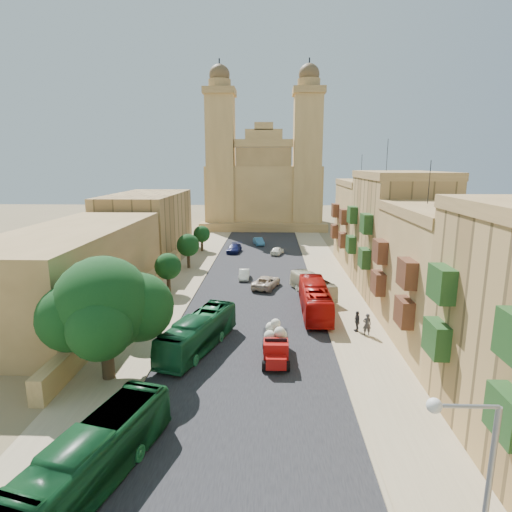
# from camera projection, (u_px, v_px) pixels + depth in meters

# --- Properties ---
(ground) EXTENTS (260.00, 260.00, 0.00)m
(ground) POSITION_uv_depth(u_px,v_px,m) (240.00, 413.00, 25.66)
(ground) COLOR brown
(road_surface) EXTENTS (14.00, 140.00, 0.01)m
(road_surface) POSITION_uv_depth(u_px,v_px,m) (257.00, 280.00, 54.95)
(road_surface) COLOR black
(road_surface) RESTS_ON ground
(sidewalk_east) EXTENTS (5.00, 140.00, 0.01)m
(sidewalk_east) POSITION_uv_depth(u_px,v_px,m) (331.00, 280.00, 54.62)
(sidewalk_east) COLOR tan
(sidewalk_east) RESTS_ON ground
(sidewalk_west) EXTENTS (5.00, 140.00, 0.01)m
(sidewalk_west) POSITION_uv_depth(u_px,v_px,m) (184.00, 279.00, 55.29)
(sidewalk_west) COLOR tan
(sidewalk_west) RESTS_ON ground
(kerb_east) EXTENTS (0.25, 140.00, 0.12)m
(kerb_east) POSITION_uv_depth(u_px,v_px,m) (312.00, 280.00, 54.69)
(kerb_east) COLOR tan
(kerb_east) RESTS_ON ground
(kerb_west) EXTENTS (0.25, 140.00, 0.12)m
(kerb_west) POSITION_uv_depth(u_px,v_px,m) (203.00, 279.00, 55.19)
(kerb_west) COLOR tan
(kerb_west) RESTS_ON ground
(townhouse_b) EXTENTS (9.00, 14.00, 14.90)m
(townhouse_b) POSITION_uv_depth(u_px,v_px,m) (446.00, 277.00, 34.63)
(townhouse_b) COLOR #AC864E
(townhouse_b) RESTS_ON ground
(townhouse_c) EXTENTS (9.00, 14.00, 17.40)m
(townhouse_c) POSITION_uv_depth(u_px,v_px,m) (397.00, 234.00, 48.04)
(townhouse_c) COLOR tan
(townhouse_c) RESTS_ON ground
(townhouse_d) EXTENTS (9.00, 14.00, 15.90)m
(townhouse_d) POSITION_uv_depth(u_px,v_px,m) (369.00, 223.00, 61.87)
(townhouse_d) COLOR #AC864E
(townhouse_d) RESTS_ON ground
(west_wall) EXTENTS (1.00, 40.00, 1.80)m
(west_wall) POSITION_uv_depth(u_px,v_px,m) (137.00, 296.00, 45.44)
(west_wall) COLOR #AC864E
(west_wall) RESTS_ON ground
(west_building_low) EXTENTS (10.00, 28.00, 8.40)m
(west_building_low) POSITION_uv_depth(u_px,v_px,m) (75.00, 270.00, 42.98)
(west_building_low) COLOR olive
(west_building_low) RESTS_ON ground
(west_building_mid) EXTENTS (10.00, 22.00, 10.00)m
(west_building_mid) POSITION_uv_depth(u_px,v_px,m) (148.00, 225.00, 68.20)
(west_building_mid) COLOR tan
(west_building_mid) RESTS_ON ground
(church) EXTENTS (28.00, 22.50, 36.30)m
(church) POSITION_uv_depth(u_px,v_px,m) (264.00, 186.00, 100.40)
(church) COLOR #AC864E
(church) RESTS_ON ground
(ficus_tree) EXTENTS (8.66, 7.97, 8.66)m
(ficus_tree) POSITION_uv_depth(u_px,v_px,m) (105.00, 308.00, 28.82)
(ficus_tree) COLOR #332719
(ficus_tree) RESTS_ON ground
(street_tree_a) EXTENTS (3.46, 3.46, 5.32)m
(street_tree_a) POSITION_uv_depth(u_px,v_px,m) (135.00, 294.00, 36.97)
(street_tree_a) COLOR #332719
(street_tree_a) RESTS_ON ground
(street_tree_b) EXTENTS (3.04, 3.04, 4.67)m
(street_tree_b) POSITION_uv_depth(u_px,v_px,m) (168.00, 267.00, 48.78)
(street_tree_b) COLOR #332719
(street_tree_b) RESTS_ON ground
(street_tree_c) EXTENTS (3.21, 3.21, 4.93)m
(street_tree_c) POSITION_uv_depth(u_px,v_px,m) (188.00, 245.00, 60.47)
(street_tree_c) COLOR #332719
(street_tree_c) RESTS_ON ground
(street_tree_d) EXTENTS (2.84, 2.84, 4.36)m
(street_tree_d) POSITION_uv_depth(u_px,v_px,m) (202.00, 234.00, 72.27)
(street_tree_d) COLOR #332719
(street_tree_d) RESTS_ON ground
(streetlamp) EXTENTS (2.11, 0.44, 8.22)m
(streetlamp) POSITION_uv_depth(u_px,v_px,m) (471.00, 492.00, 12.56)
(streetlamp) COLOR gray
(streetlamp) RESTS_ON ground
(red_truck) EXTENTS (2.05, 5.10, 2.96)m
(red_truck) POSITION_uv_depth(u_px,v_px,m) (276.00, 343.00, 32.43)
(red_truck) COLOR #A20F0C
(red_truck) RESTS_ON ground
(olive_pickup) EXTENTS (2.74, 4.23, 1.62)m
(olive_pickup) POSITION_uv_depth(u_px,v_px,m) (307.00, 286.00, 49.37)
(olive_pickup) COLOR #33461A
(olive_pickup) RESTS_ON ground
(bus_green_south) EXTENTS (5.02, 10.61, 2.88)m
(bus_green_south) POSITION_uv_depth(u_px,v_px,m) (93.00, 457.00, 19.65)
(bus_green_south) COLOR #145026
(bus_green_south) RESTS_ON ground
(bus_green_north) EXTENTS (5.31, 10.43, 2.84)m
(bus_green_north) POSITION_uv_depth(u_px,v_px,m) (198.00, 333.00, 34.16)
(bus_green_north) COLOR #175A31
(bus_green_north) RESTS_ON ground
(bus_red_east) EXTENTS (2.57, 10.76, 2.99)m
(bus_red_east) POSITION_uv_depth(u_px,v_px,m) (315.00, 299.00, 42.39)
(bus_red_east) COLOR #B70F0A
(bus_red_east) RESTS_ON ground
(bus_cream_east) EXTENTS (4.80, 8.49, 2.32)m
(bus_cream_east) POSITION_uv_depth(u_px,v_px,m) (312.00, 286.00, 48.12)
(bus_cream_east) COLOR beige
(bus_cream_east) RESTS_ON ground
(car_blue_a) EXTENTS (2.06, 4.09, 1.34)m
(car_blue_a) POSITION_uv_depth(u_px,v_px,m) (196.00, 324.00, 37.99)
(car_blue_a) COLOR #558FCB
(car_blue_a) RESTS_ON ground
(car_white_a) EXTENTS (1.35, 3.69, 1.21)m
(car_white_a) POSITION_uv_depth(u_px,v_px,m) (244.00, 274.00, 55.20)
(car_white_a) COLOR white
(car_white_a) RESTS_ON ground
(car_cream) EXTENTS (3.81, 5.69, 1.45)m
(car_cream) POSITION_uv_depth(u_px,v_px,m) (266.00, 282.00, 51.30)
(car_cream) COLOR beige
(car_cream) RESTS_ON ground
(car_dkblue) EXTENTS (2.50, 5.03, 1.41)m
(car_dkblue) POSITION_uv_depth(u_px,v_px,m) (234.00, 248.00, 71.66)
(car_dkblue) COLOR #0E1447
(car_dkblue) RESTS_ON ground
(car_white_b) EXTENTS (2.52, 4.01, 1.27)m
(car_white_b) POSITION_uv_depth(u_px,v_px,m) (277.00, 251.00, 70.06)
(car_white_b) COLOR white
(car_white_b) RESTS_ON ground
(car_blue_b) EXTENTS (2.33, 4.27, 1.33)m
(car_blue_b) POSITION_uv_depth(u_px,v_px,m) (259.00, 241.00, 78.12)
(car_blue_b) COLOR teal
(car_blue_b) RESTS_ON ground
(pedestrian_a) EXTENTS (0.73, 0.48, 1.98)m
(pedestrian_a) POSITION_uv_depth(u_px,v_px,m) (367.00, 324.00, 37.04)
(pedestrian_a) COLOR #2C2C2E
(pedestrian_a) RESTS_ON ground
(pedestrian_c) EXTENTS (0.60, 1.16, 1.89)m
(pedestrian_c) POSITION_uv_depth(u_px,v_px,m) (357.00, 321.00, 37.93)
(pedestrian_c) COLOR #343436
(pedestrian_c) RESTS_ON ground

